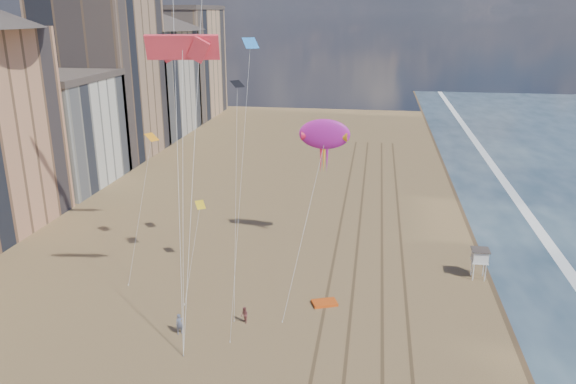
# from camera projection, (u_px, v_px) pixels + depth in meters

# --- Properties ---
(wet_sand) EXTENTS (260.00, 260.00, 0.00)m
(wet_sand) POSITION_uv_depth(u_px,v_px,m) (512.00, 243.00, 65.51)
(wet_sand) COLOR #42301E
(wet_sand) RESTS_ON ground
(foam) EXTENTS (260.00, 260.00, 0.00)m
(foam) POSITION_uv_depth(u_px,v_px,m) (550.00, 245.00, 64.89)
(foam) COLOR white
(foam) RESTS_ON ground
(tracks) EXTENTS (7.68, 120.00, 0.01)m
(tracks) POSITION_uv_depth(u_px,v_px,m) (368.00, 270.00, 58.56)
(tracks) COLOR brown
(tracks) RESTS_ON ground
(buildings) EXTENTS (34.72, 131.35, 29.00)m
(buildings) POSITION_uv_depth(u_px,v_px,m) (89.00, 87.00, 94.98)
(buildings) COLOR #C6B284
(buildings) RESTS_ON ground
(lifeguard_stand) EXTENTS (1.74, 1.74, 3.15)m
(lifeguard_stand) POSITION_uv_depth(u_px,v_px,m) (480.00, 256.00, 56.13)
(lifeguard_stand) COLOR white
(lifeguard_stand) RESTS_ON ground
(grounded_kite) EXTENTS (2.60, 2.14, 0.25)m
(grounded_kite) POSITION_uv_depth(u_px,v_px,m) (325.00, 303.00, 51.80)
(grounded_kite) COLOR #DD4E12
(grounded_kite) RESTS_ON ground
(show_kite) EXTENTS (4.97, 8.82, 20.58)m
(show_kite) POSITION_uv_depth(u_px,v_px,m) (324.00, 135.00, 59.92)
(show_kite) COLOR #B11B9C
(show_kite) RESTS_ON ground
(kite_flyer_a) EXTENTS (0.78, 0.74, 1.80)m
(kite_flyer_a) POSITION_uv_depth(u_px,v_px,m) (180.00, 324.00, 46.85)
(kite_flyer_a) COLOR slate
(kite_flyer_a) RESTS_ON ground
(kite_flyer_b) EXTENTS (0.89, 0.93, 1.50)m
(kite_flyer_b) POSITION_uv_depth(u_px,v_px,m) (244.00, 315.00, 48.50)
(kite_flyer_b) COLOR brown
(kite_flyer_b) RESTS_ON ground
(small_kites) EXTENTS (14.17, 9.72, 17.17)m
(small_kites) POSITION_uv_depth(u_px,v_px,m) (209.00, 113.00, 52.94)
(small_kites) COLOR black
(small_kites) RESTS_ON ground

